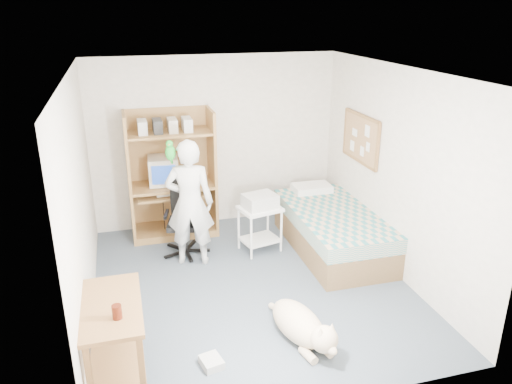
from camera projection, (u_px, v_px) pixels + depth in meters
floor at (251, 284)px, 5.96m from camera, size 4.00×4.00×0.00m
wall_back at (216, 142)px, 7.33m from camera, size 3.60×0.02×2.50m
wall_right at (396, 173)px, 5.97m from camera, size 0.02×4.00×2.50m
wall_left at (80, 202)px, 5.07m from camera, size 0.02×4.00×2.50m
ceiling at (250, 71)px, 5.08m from camera, size 3.60×4.00×0.02m
computer_hutch at (172, 179)px, 7.07m from camera, size 1.20×0.63×1.80m
bed at (332, 229)px, 6.74m from camera, size 1.02×2.02×0.66m
side_desk at (114, 330)px, 4.32m from camera, size 0.50×1.00×0.75m
corkboard at (361, 139)px, 6.71m from camera, size 0.04×0.94×0.66m
office_chair at (185, 228)px, 6.65m from camera, size 0.55×0.56×0.98m
person at (190, 203)px, 6.22m from camera, size 0.67×0.52×1.64m
parrot at (170, 151)px, 5.94m from camera, size 0.12×0.21×0.33m
dog at (302, 325)px, 4.89m from camera, size 0.54×1.12×0.42m
printer_cart at (260, 222)px, 6.67m from camera, size 0.61×0.53×0.63m
printer at (260, 201)px, 6.56m from camera, size 0.48×0.41×0.18m
crt_monitor at (163, 170)px, 7.00m from camera, size 0.43×0.45×0.38m
keyboard at (173, 193)px, 6.97m from camera, size 0.45×0.17×0.03m
pencil_cup at (197, 179)px, 7.07m from camera, size 0.08×0.08×0.12m
drink_glass at (117, 312)px, 4.02m from camera, size 0.08×0.08×0.12m
floor_box_b at (212, 362)px, 4.60m from camera, size 0.23×0.25×0.08m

